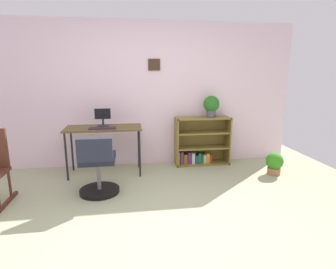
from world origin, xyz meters
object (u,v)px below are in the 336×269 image
object	(u,v)px
keyboard	(102,128)
potted_plant_floor	(274,163)
desk	(104,131)
bookshelf_low	(200,143)
monitor	(103,118)
office_chair	(98,169)
potted_plant_on_shelf	(211,105)

from	to	relation	value
keyboard	potted_plant_floor	bearing A→B (deg)	-6.58
desk	keyboard	distance (m)	0.15
keyboard	bookshelf_low	size ratio (longest dim) A/B	0.42
monitor	office_chair	bearing A→B (deg)	-90.99
keyboard	bookshelf_low	distance (m)	1.70
potted_plant_on_shelf	keyboard	bearing A→B (deg)	-169.16
bookshelf_low	potted_plant_on_shelf	world-z (taller)	potted_plant_on_shelf
desk	potted_plant_floor	bearing A→B (deg)	-9.39
monitor	office_chair	size ratio (longest dim) A/B	0.34
desk	potted_plant_on_shelf	distance (m)	1.80
office_chair	monitor	bearing A→B (deg)	89.01
office_chair	bookshelf_low	distance (m)	1.93
desk	potted_plant_floor	world-z (taller)	desk
desk	keyboard	world-z (taller)	keyboard
monitor	keyboard	bearing A→B (deg)	-88.26
desk	potted_plant_floor	distance (m)	2.68
bookshelf_low	monitor	bearing A→B (deg)	-173.93
desk	potted_plant_on_shelf	bearing A→B (deg)	6.75
monitor	keyboard	world-z (taller)	monitor
bookshelf_low	potted_plant_floor	bearing A→B (deg)	-34.79
keyboard	potted_plant_floor	xyz separation A→B (m)	(2.61, -0.30, -0.57)
keyboard	potted_plant_floor	world-z (taller)	keyboard
monitor	keyboard	distance (m)	0.25
desk	office_chair	bearing A→B (deg)	-91.97
potted_plant_on_shelf	potted_plant_floor	size ratio (longest dim) A/B	1.03
keyboard	bookshelf_low	world-z (taller)	bookshelf_low
keyboard	desk	bearing A→B (deg)	87.86
monitor	bookshelf_low	bearing A→B (deg)	6.07
bookshelf_low	potted_plant_floor	xyz separation A→B (m)	(1.00, -0.69, -0.18)
keyboard	potted_plant_floor	size ratio (longest dim) A/B	1.12
office_chair	potted_plant_floor	world-z (taller)	office_chair
potted_plant_on_shelf	potted_plant_floor	xyz separation A→B (m)	(0.85, -0.64, -0.84)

